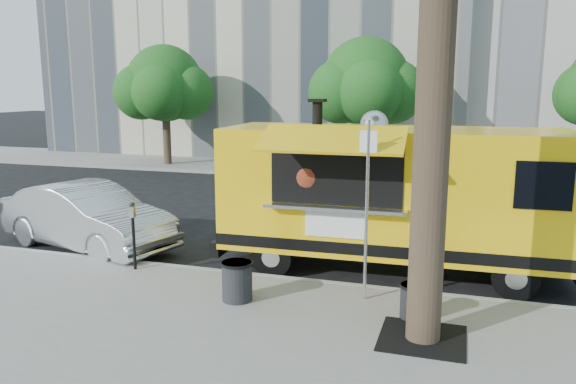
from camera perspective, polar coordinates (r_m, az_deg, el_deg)
name	(u,v)px	position (r m, az deg, el deg)	size (l,w,h in m)	color
ground	(302,270)	(11.49, 1.39, -7.93)	(120.00, 120.00, 0.00)	black
sidewalk	(219,355)	(7.98, -6.98, -16.14)	(60.00, 6.00, 0.15)	gray
curb	(288,281)	(10.62, -0.03, -9.08)	(60.00, 0.14, 0.16)	#999993
far_sidewalk	(390,171)	(24.41, 10.29, 2.07)	(60.00, 5.00, 0.15)	gray
tree_well	(422,338)	(8.43, 13.50, -14.24)	(1.20, 1.20, 0.02)	black
far_tree_a	(165,84)	(26.22, -12.41, 10.70)	(3.42, 3.42, 5.36)	#33261C
far_tree_b	(365,82)	(23.50, 7.88, 11.01)	(3.60, 3.60, 5.50)	#33261C
sign_post	(367,200)	(9.21, 8.02, -0.81)	(0.28, 0.06, 3.00)	silver
parking_meter	(133,228)	(11.24, -15.46, -3.52)	(0.11, 0.11, 1.33)	black
food_truck	(390,193)	(11.19, 10.29, -0.15)	(6.94, 3.33, 3.40)	yellow
sedan	(88,217)	(13.58, -19.69, -2.39)	(1.57, 4.49, 1.48)	silver
trash_bin_left	(237,280)	(9.48, -5.20, -8.88)	(0.55, 0.55, 0.66)	black
trash_bin_right	(414,300)	(8.96, 12.66, -10.67)	(0.45, 0.45, 0.54)	black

